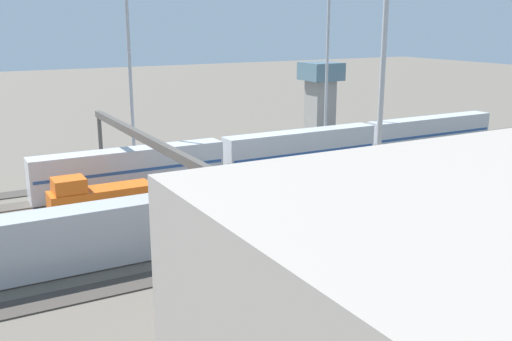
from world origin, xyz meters
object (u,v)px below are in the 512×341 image
at_px(light_mast_2, 328,38).
at_px(control_tower, 320,93).
at_px(train_on_track_1, 301,149).
at_px(light_mast_0, 128,42).
at_px(light_mast_1, 383,61).
at_px(train_on_track_5, 94,235).
at_px(signal_gantry, 143,144).
at_px(train_on_track_3, 99,203).

bearing_deg(light_mast_2, control_tower, -120.52).
xyz_separation_m(train_on_track_1, control_tower, (-15.30, -17.45, 4.89)).
distance_m(light_mast_0, light_mast_1, 38.03).
distance_m(train_on_track_5, signal_gantry, 13.62).
distance_m(train_on_track_3, light_mast_1, 30.52).
height_order(light_mast_1, control_tower, light_mast_1).
height_order(train_on_track_1, train_on_track_5, same).
bearing_deg(control_tower, train_on_track_1, 48.75).
bearing_deg(signal_gantry, light_mast_1, 127.45).
distance_m(light_mast_0, control_tower, 38.95).
distance_m(train_on_track_3, train_on_track_5, 10.43).
relative_size(train_on_track_5, light_mast_1, 2.77).
bearing_deg(light_mast_2, light_mast_1, 60.23).
xyz_separation_m(light_mast_1, control_tower, (-26.63, -46.27, -9.04)).
xyz_separation_m(train_on_track_3, control_tower, (-45.86, -27.45, 5.35)).
relative_size(light_mast_0, light_mast_1, 1.04).
height_order(train_on_track_5, light_mast_0, light_mast_0).
distance_m(light_mast_1, light_mast_2, 42.68).
bearing_deg(signal_gantry, train_on_track_3, 0.00).
bearing_deg(light_mast_2, light_mast_0, 0.60).
xyz_separation_m(light_mast_2, signal_gantry, (35.60, 18.22, -9.58)).
xyz_separation_m(train_on_track_1, signal_gantry, (25.74, 10.00, 5.04)).
bearing_deg(train_on_track_5, light_mast_1, 158.30).
height_order(train_on_track_1, light_mast_1, light_mast_1).
height_order(train_on_track_3, control_tower, control_tower).
bearing_deg(train_on_track_5, train_on_track_3, -106.34).
bearing_deg(light_mast_1, control_tower, -119.92).
relative_size(train_on_track_3, train_on_track_1, 0.14).
height_order(signal_gantry, control_tower, control_tower).
distance_m(train_on_track_3, light_mast_2, 46.83).
height_order(train_on_track_5, signal_gantry, signal_gantry).
relative_size(train_on_track_1, light_mast_1, 2.77).
relative_size(light_mast_2, signal_gantry, 0.77).
distance_m(train_on_track_3, control_tower, 53.71).
relative_size(light_mast_0, control_tower, 2.10).
height_order(train_on_track_3, light_mast_2, light_mast_2).
xyz_separation_m(train_on_track_5, control_tower, (-48.79, -37.45, 4.89)).
bearing_deg(control_tower, signal_gantry, 33.77).
distance_m(train_on_track_5, control_tower, 61.70).
xyz_separation_m(train_on_track_1, light_mast_1, (11.33, 28.82, 13.94)).
height_order(light_mast_2, control_tower, light_mast_2).
bearing_deg(control_tower, light_mast_0, 14.67).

